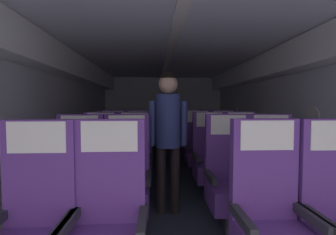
# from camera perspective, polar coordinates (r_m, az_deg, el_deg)

# --- Properties ---
(ground) EXTENTS (3.76, 7.68, 0.02)m
(ground) POSITION_cam_1_polar(r_m,az_deg,el_deg) (3.85, 0.66, -15.94)
(ground) COLOR #2D3342
(fuselage_shell) EXTENTS (3.64, 7.33, 2.12)m
(fuselage_shell) POSITION_cam_1_polar(r_m,az_deg,el_deg) (3.93, 0.42, 7.25)
(fuselage_shell) COLOR silver
(fuselage_shell) RESTS_ON ground
(seat_a_left_window) EXTENTS (0.49, 0.46, 1.14)m
(seat_a_left_window) POSITION_cam_1_polar(r_m,az_deg,el_deg) (1.81, -29.54, -22.26)
(seat_a_left_window) COLOR #38383D
(seat_a_left_window) RESTS_ON ground
(seat_a_left_aisle) EXTENTS (0.49, 0.46, 1.14)m
(seat_a_left_aisle) POSITION_cam_1_polar(r_m,az_deg,el_deg) (1.69, -14.06, -23.83)
(seat_a_left_aisle) COLOR #38383D
(seat_a_left_aisle) RESTS_ON ground
(seat_a_right_window) EXTENTS (0.49, 0.46, 1.14)m
(seat_a_right_window) POSITION_cam_1_polar(r_m,az_deg,el_deg) (1.82, 23.33, -21.91)
(seat_a_right_window) COLOR #38383D
(seat_a_right_window) RESTS_ON ground
(seat_b_left_window) EXTENTS (0.49, 0.46, 1.14)m
(seat_b_left_window) POSITION_cam_1_polar(r_m,az_deg,el_deg) (2.57, -20.61, -14.41)
(seat_b_left_window) COLOR #38383D
(seat_b_left_window) RESTS_ON ground
(seat_b_left_aisle) EXTENTS (0.49, 0.46, 1.14)m
(seat_b_left_aisle) POSITION_cam_1_polar(r_m,az_deg,el_deg) (2.49, -9.90, -14.81)
(seat_b_left_aisle) COLOR #38383D
(seat_b_left_aisle) RESTS_ON ground
(seat_b_right_aisle) EXTENTS (0.49, 0.46, 1.14)m
(seat_b_right_aisle) POSITION_cam_1_polar(r_m,az_deg,el_deg) (2.74, 23.83, -13.38)
(seat_b_right_aisle) COLOR #38383D
(seat_b_right_aisle) RESTS_ON ground
(seat_b_right_window) EXTENTS (0.49, 0.46, 1.14)m
(seat_b_right_window) POSITION_cam_1_polar(r_m,az_deg,el_deg) (2.58, 14.55, -14.26)
(seat_b_right_window) COLOR #38383D
(seat_b_right_window) RESTS_ON ground
(seat_c_left_window) EXTENTS (0.49, 0.46, 1.14)m
(seat_c_left_window) POSITION_cam_1_polar(r_m,az_deg,el_deg) (3.41, -15.87, -10.02)
(seat_c_left_window) COLOR #38383D
(seat_c_left_window) RESTS_ON ground
(seat_c_left_aisle) EXTENTS (0.49, 0.46, 1.14)m
(seat_c_left_aisle) POSITION_cam_1_polar(r_m,az_deg,el_deg) (3.32, -7.92, -10.27)
(seat_c_left_aisle) COLOR #38383D
(seat_c_left_aisle) RESTS_ON ground
(seat_c_right_aisle) EXTENTS (0.49, 0.46, 1.14)m
(seat_c_right_aisle) POSITION_cam_1_polar(r_m,az_deg,el_deg) (3.53, 17.19, -9.58)
(seat_c_right_aisle) COLOR #38383D
(seat_c_right_aisle) RESTS_ON ground
(seat_c_right_window) EXTENTS (0.49, 0.46, 1.14)m
(seat_c_right_window) POSITION_cam_1_polar(r_m,az_deg,el_deg) (3.40, 10.06, -9.97)
(seat_c_right_window) COLOR #38383D
(seat_c_right_window) RESTS_ON ground
(seat_d_left_window) EXTENTS (0.49, 0.46, 1.14)m
(seat_d_left_window) POSITION_cam_1_polar(r_m,az_deg,el_deg) (4.26, -13.04, -7.38)
(seat_d_left_window) COLOR #38383D
(seat_d_left_window) RESTS_ON ground
(seat_d_left_aisle) EXTENTS (0.49, 0.46, 1.14)m
(seat_d_left_aisle) POSITION_cam_1_polar(r_m,az_deg,el_deg) (4.18, -6.94, -7.50)
(seat_d_left_aisle) COLOR #38383D
(seat_d_left_aisle) RESTS_ON ground
(seat_d_right_aisle) EXTENTS (0.49, 0.46, 1.14)m
(seat_d_right_aisle) POSITION_cam_1_polar(r_m,az_deg,el_deg) (4.36, 13.23, -7.13)
(seat_d_right_aisle) COLOR #38383D
(seat_d_right_aisle) RESTS_ON ground
(seat_d_right_window) EXTENTS (0.49, 0.46, 1.14)m
(seat_d_right_window) POSITION_cam_1_polar(r_m,az_deg,el_deg) (4.26, 7.25, -7.31)
(seat_d_right_window) COLOR #38383D
(seat_d_right_window) RESTS_ON ground
(seat_e_left_window) EXTENTS (0.49, 0.46, 1.14)m
(seat_e_left_window) POSITION_cam_1_polar(r_m,az_deg,el_deg) (5.12, -11.33, -5.61)
(seat_e_left_window) COLOR #38383D
(seat_e_left_window) RESTS_ON ground
(seat_e_left_aisle) EXTENTS (0.49, 0.46, 1.14)m
(seat_e_left_aisle) POSITION_cam_1_polar(r_m,az_deg,el_deg) (5.06, -6.35, -5.68)
(seat_e_left_aisle) COLOR #38383D
(seat_e_left_aisle) RESTS_ON ground
(seat_e_right_aisle) EXTENTS (0.49, 0.46, 1.14)m
(seat_e_right_aisle) POSITION_cam_1_polar(r_m,az_deg,el_deg) (5.21, 10.54, -5.46)
(seat_e_right_aisle) COLOR #38383D
(seat_e_right_aisle) RESTS_ON ground
(seat_e_right_window) EXTENTS (0.49, 0.46, 1.14)m
(seat_e_right_window) POSITION_cam_1_polar(r_m,az_deg,el_deg) (5.11, 5.66, -5.59)
(seat_e_right_window) COLOR #38383D
(seat_e_right_window) RESTS_ON ground
(flight_attendant) EXTENTS (0.43, 0.28, 1.61)m
(flight_attendant) POSITION_cam_1_polar(r_m,az_deg,el_deg) (2.72, 0.03, -2.17)
(flight_attendant) COLOR black
(flight_attendant) RESTS_ON ground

